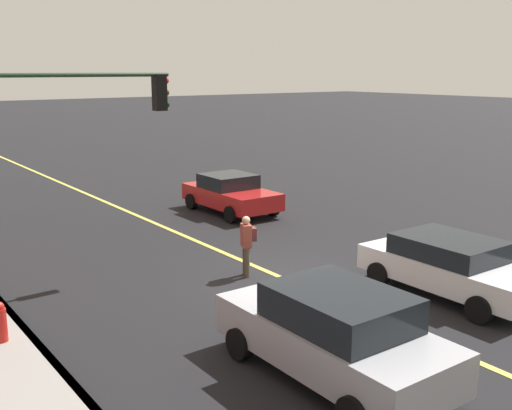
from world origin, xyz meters
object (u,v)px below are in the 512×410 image
Objects in this scene: car_white at (451,265)px; fire_hydrant at (1,326)px; car_silver at (334,332)px; traffic_light_mast at (58,134)px; car_red at (230,193)px; pedestrian_with_backpack at (247,242)px.

fire_hydrant is at bearing 71.04° from car_white.
car_silver is 6.28m from fire_hydrant.
traffic_light_mast reaches higher than fire_hydrant.
pedestrian_with_backpack is (-6.28, 3.69, 0.19)m from car_red.
car_white is 10.19m from car_red.
traffic_light_mast is (5.76, 7.13, 3.02)m from car_white.
pedestrian_with_backpack is (3.90, 3.10, 0.18)m from car_white.
car_white is 1.05× the size of car_red.
traffic_light_mast is (1.86, 4.03, 2.84)m from pedestrian_with_backpack.
car_white is 9.85m from fire_hydrant.
car_white is at bearing -75.03° from car_silver.
fire_hydrant is (3.20, 9.31, -0.26)m from car_white.
traffic_light_mast is 5.72× the size of fire_hydrant.
pedestrian_with_backpack is 1.68× the size of fire_hydrant.
fire_hydrant is at bearing 125.17° from car_red.
pedestrian_with_backpack is 5.27m from traffic_light_mast.
car_silver reaches higher than pedestrian_with_backpack.
car_red is at bearing -25.85° from car_silver.
fire_hydrant is (4.53, 4.33, -0.36)m from car_silver.
traffic_light_mast reaches higher than car_silver.
car_white is at bearing -141.47° from pedestrian_with_backpack.
car_silver is 0.83× the size of traffic_light_mast.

